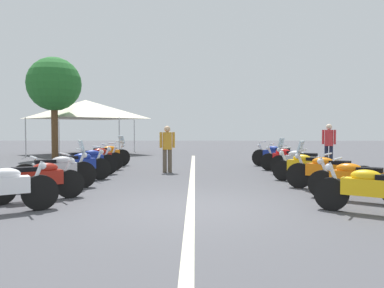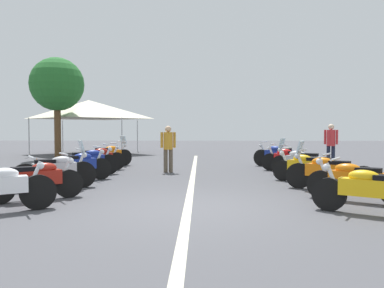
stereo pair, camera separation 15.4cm
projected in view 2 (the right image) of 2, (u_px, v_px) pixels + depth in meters
The scene contains 20 objects.
ground_plane at pixel (188, 208), 7.33m from camera, with size 80.00×80.00×0.00m, color #4C4C51.
lane_centre_stripe at pixel (192, 179), 11.55m from camera, with size 19.49×0.16×0.01m, color beige.
motorcycle_left_row_1 at pixel (36, 179), 8.05m from camera, with size 1.24×1.73×0.99m.
motorcycle_left_row_2 at pixel (56, 170), 9.52m from camera, with size 1.10×1.86×1.23m.
motorcycle_left_row_3 at pixel (77, 165), 11.00m from camera, with size 1.32×1.77×1.00m.
motorcycle_left_row_4 at pixel (88, 161), 12.33m from camera, with size 1.12×1.87×1.02m.
motorcycle_left_row_5 at pixel (97, 158), 13.61m from camera, with size 1.34×1.84×1.01m.
motorcycle_left_row_6 at pixel (108, 155), 15.13m from camera, with size 1.53×1.71×1.23m.
motorcycle_right_row_0 at pixel (373, 190), 6.64m from camera, with size 1.29×1.88×0.99m.
motorcycle_right_row_1 at pixel (356, 180), 7.90m from camera, with size 1.25×1.79×0.99m.
motorcycle_right_row_2 at pixel (329, 172), 9.33m from camera, with size 1.19×1.95×1.21m.
motorcycle_right_row_3 at pixel (308, 167), 10.66m from camera, with size 1.39×1.76×0.98m.
motorcycle_right_row_4 at pixel (302, 162), 12.10m from camera, with size 1.21×1.83×1.22m.
motorcycle_right_row_5 at pixel (289, 159), 13.46m from camera, with size 1.06×1.85×0.99m.
motorcycle_right_row_6 at pixel (279, 155), 14.96m from camera, with size 1.39×1.86×1.02m.
traffic_cone_0 at pixel (37, 168), 11.84m from camera, with size 0.36×0.36×0.61m.
bystander_0 at pixel (168, 145), 13.20m from camera, with size 0.32×0.53×1.61m.
bystander_1 at pixel (331, 142), 14.92m from camera, with size 0.32×0.47×1.70m.
roadside_tree_0 at pixel (57, 85), 18.88m from camera, with size 2.63×2.63×5.03m.
event_tent at pixel (89, 109), 22.59m from camera, with size 5.51×5.51×3.20m.
Camera 2 is at (-7.27, -0.24, 1.53)m, focal length 35.73 mm.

